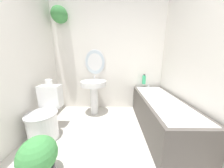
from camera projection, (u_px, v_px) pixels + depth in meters
name	position (u px, v px, depth m)	size (l,w,h in m)	color
wall_back	(104.00, 56.00, 2.59)	(2.62, 0.33, 2.40)	silver
wall_left	(9.00, 60.00, 1.49)	(0.06, 2.43, 2.40)	silver
wall_right	(203.00, 60.00, 1.46)	(0.06, 2.43, 2.40)	silver
toilet	(45.00, 118.00, 1.77)	(0.45, 0.62, 0.78)	white
pedestal_sink	(94.00, 90.00, 2.44)	(0.54, 0.54, 0.85)	white
bathtub	(160.00, 114.00, 1.93)	(0.62, 1.67, 0.64)	#4C4742
shampoo_bottle	(144.00, 79.00, 2.58)	(0.08, 0.08, 0.22)	#38B275
potted_plant	(39.00, 158.00, 1.13)	(0.37, 0.37, 0.48)	#47474C
toilet_paper_roll	(49.00, 82.00, 1.87)	(0.11, 0.11, 0.10)	white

